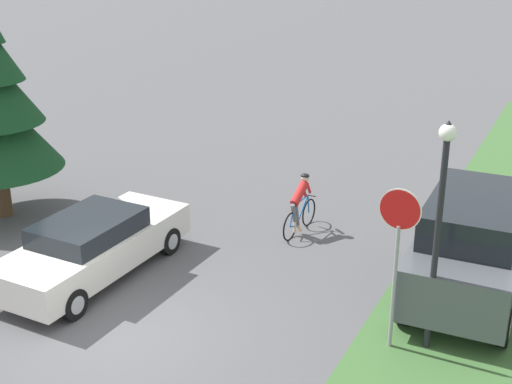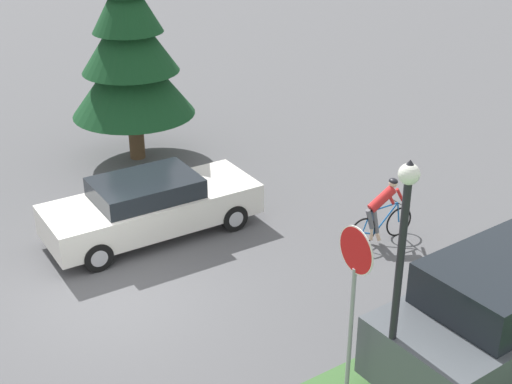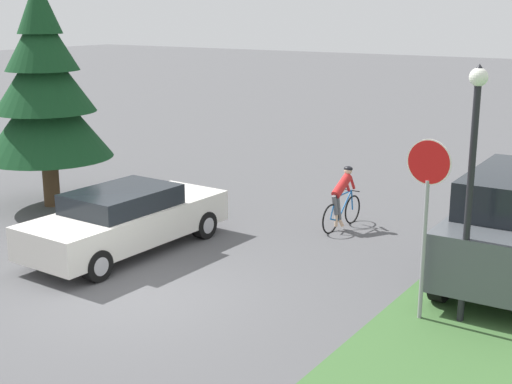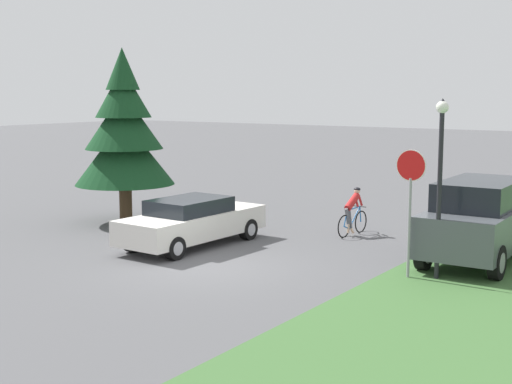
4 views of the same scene
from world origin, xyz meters
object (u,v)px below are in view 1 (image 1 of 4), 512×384
Objects in this scene: street_lamp at (440,207)px; parked_suv_right at (471,246)px; sedan_left_lane at (94,246)px; stop_sign at (398,237)px; cyclist at (300,205)px.

parked_suv_right is at bearing 83.17° from street_lamp.
stop_sign reaches higher than sedan_left_lane.
parked_suv_right is 1.09× the size of street_lamp.
street_lamp is at bearing -84.82° from sedan_left_lane.
stop_sign is at bearing -86.85° from sedan_left_lane.
street_lamp reaches higher than stop_sign.
cyclist is at bearing 138.05° from street_lamp.
parked_suv_right is at bearing -68.17° from sedan_left_lane.
parked_suv_right is 1.51× the size of stop_sign.
parked_suv_right is (4.32, -1.36, 0.40)m from cyclist.
stop_sign is at bearing -156.43° from street_lamp.
street_lamp reaches higher than cyclist.
sedan_left_lane is 1.04× the size of parked_suv_right.
sedan_left_lane is 5.10m from cyclist.
stop_sign is (-0.88, -2.55, 1.07)m from parked_suv_right.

